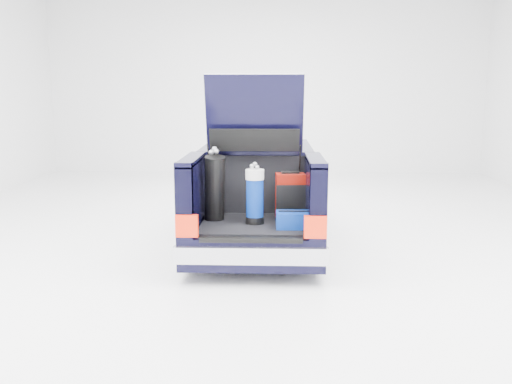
{
  "coord_description": "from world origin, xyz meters",
  "views": [
    {
      "loc": [
        0.28,
        -8.19,
        2.24
      ],
      "look_at": [
        0.0,
        -0.5,
        0.82
      ],
      "focal_mm": 38.0,
      "sensor_mm": 36.0,
      "label": 1
    }
  ],
  "objects_px": {
    "red_suitcase": "(290,196)",
    "black_golf_bag": "(215,188)",
    "car": "(257,194)",
    "blue_golf_bag": "(255,196)",
    "blue_duffel": "(293,220)"
  },
  "relations": [
    {
      "from": "red_suitcase",
      "to": "black_golf_bag",
      "type": "distance_m",
      "value": 1.0
    },
    {
      "from": "car",
      "to": "black_golf_bag",
      "type": "height_order",
      "value": "car"
    },
    {
      "from": "car",
      "to": "blue_golf_bag",
      "type": "distance_m",
      "value": 1.64
    },
    {
      "from": "black_golf_bag",
      "to": "blue_duffel",
      "type": "bearing_deg",
      "value": -36.06
    },
    {
      "from": "black_golf_bag",
      "to": "blue_duffel",
      "type": "xyz_separation_m",
      "value": [
        1.0,
        -0.36,
        -0.33
      ]
    },
    {
      "from": "red_suitcase",
      "to": "blue_duffel",
      "type": "distance_m",
      "value": 0.57
    },
    {
      "from": "car",
      "to": "red_suitcase",
      "type": "xyz_separation_m",
      "value": [
        0.47,
        -1.3,
        0.22
      ]
    },
    {
      "from": "blue_duffel",
      "to": "black_golf_bag",
      "type": "bearing_deg",
      "value": 159.21
    },
    {
      "from": "red_suitcase",
      "to": "blue_golf_bag",
      "type": "bearing_deg",
      "value": -149.82
    },
    {
      "from": "red_suitcase",
      "to": "blue_duffel",
      "type": "height_order",
      "value": "red_suitcase"
    },
    {
      "from": "black_golf_bag",
      "to": "red_suitcase",
      "type": "bearing_deg",
      "value": -6.3
    },
    {
      "from": "red_suitcase",
      "to": "black_golf_bag",
      "type": "relative_size",
      "value": 0.65
    },
    {
      "from": "blue_golf_bag",
      "to": "blue_duffel",
      "type": "xyz_separation_m",
      "value": [
        0.48,
        -0.21,
        -0.25
      ]
    },
    {
      "from": "blue_golf_bag",
      "to": "blue_duffel",
      "type": "relative_size",
      "value": 1.85
    },
    {
      "from": "car",
      "to": "black_golf_bag",
      "type": "distance_m",
      "value": 1.6
    }
  ]
}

